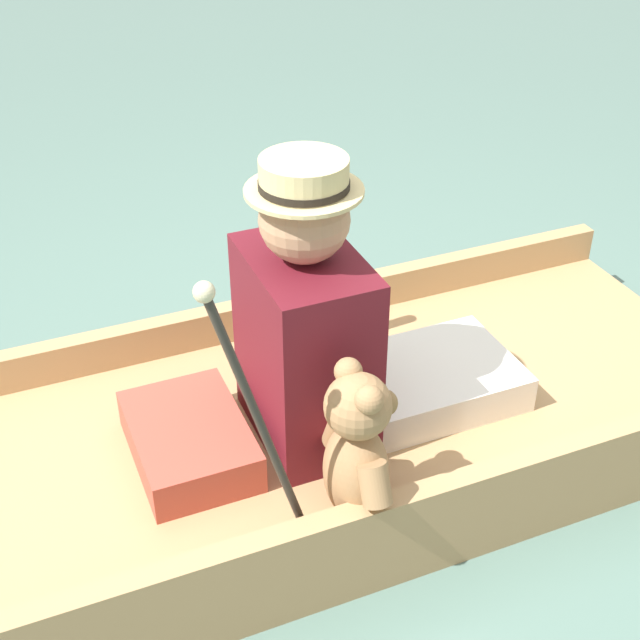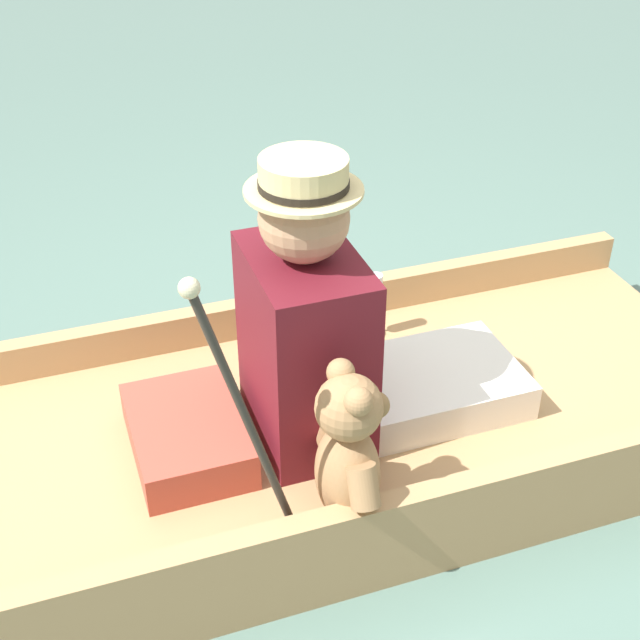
{
  "view_description": "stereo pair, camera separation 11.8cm",
  "coord_description": "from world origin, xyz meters",
  "px_view_note": "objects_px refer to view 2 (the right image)",
  "views": [
    {
      "loc": [
        1.81,
        -0.8,
        1.8
      ],
      "look_at": [
        0.04,
        -0.05,
        0.52
      ],
      "focal_mm": 50.0,
      "sensor_mm": 36.0,
      "label": 1
    },
    {
      "loc": [
        1.86,
        -0.69,
        1.8
      ],
      "look_at": [
        0.04,
        -0.05,
        0.52
      ],
      "focal_mm": 50.0,
      "sensor_mm": 36.0,
      "label": 2
    }
  ],
  "objects_px": {
    "teddy_bear": "(349,452)",
    "wine_glass": "(375,298)",
    "walking_cane": "(238,400)",
    "seated_person": "(334,335)"
  },
  "relations": [
    {
      "from": "teddy_bear",
      "to": "wine_glass",
      "type": "xyz_separation_m",
      "value": [
        -0.72,
        0.36,
        -0.07
      ]
    },
    {
      "from": "wine_glass",
      "to": "teddy_bear",
      "type": "bearing_deg",
      "value": -26.83
    },
    {
      "from": "teddy_bear",
      "to": "walking_cane",
      "type": "relative_size",
      "value": 0.57
    },
    {
      "from": "wine_glass",
      "to": "walking_cane",
      "type": "distance_m",
      "value": 1.03
    },
    {
      "from": "teddy_bear",
      "to": "wine_glass",
      "type": "height_order",
      "value": "teddy_bear"
    },
    {
      "from": "seated_person",
      "to": "walking_cane",
      "type": "height_order",
      "value": "seated_person"
    },
    {
      "from": "seated_person",
      "to": "teddy_bear",
      "type": "xyz_separation_m",
      "value": [
        0.35,
        -0.09,
        -0.09
      ]
    },
    {
      "from": "seated_person",
      "to": "wine_glass",
      "type": "relative_size",
      "value": 3.67
    },
    {
      "from": "teddy_bear",
      "to": "walking_cane",
      "type": "xyz_separation_m",
      "value": [
        0.03,
        -0.27,
        0.25
      ]
    },
    {
      "from": "seated_person",
      "to": "wine_glass",
      "type": "height_order",
      "value": "seated_person"
    }
  ]
}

